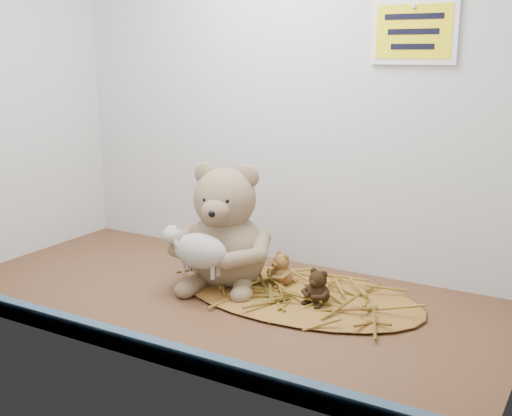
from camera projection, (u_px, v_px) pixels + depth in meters
The scene contains 8 objects.
alcove_shell at pixel (240, 81), 133.02cm from camera, with size 120.40×60.20×90.40cm.
front_rail at pixel (129, 342), 111.40cm from camera, with size 119.28×2.20×3.60cm, color #3E6177.
straw_bed at pixel (299, 295), 136.49cm from camera, with size 54.62×31.71×1.06cm, color brown.
main_teddy at pixel (226, 225), 140.85cm from camera, with size 22.31×23.55×27.67cm, color #917159, non-canonical shape.
toy_lamb at pixel (200, 251), 133.26cm from camera, with size 15.99×9.76×10.33cm, color #B0A99E, non-canonical shape.
mini_teddy_tan at pixel (282, 268), 140.91cm from camera, with size 5.99×6.32×7.42cm, color brown, non-canonical shape.
mini_teddy_brown at pixel (318, 286), 130.07cm from camera, with size 5.96×6.29×7.39cm, color black, non-canonical shape.
wall_sign at pixel (414, 32), 133.25cm from camera, with size 16.00×1.20×11.00cm, color yellow.
Camera 1 is at (70.56, -106.70, 50.78)cm, focal length 45.00 mm.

